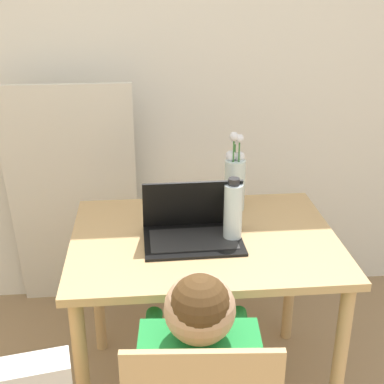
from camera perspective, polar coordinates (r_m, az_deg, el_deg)
wall_back at (r=2.67m, az=-4.05°, el=13.33°), size 6.40×0.05×2.50m
dining_table at (r=2.08m, az=1.28°, el=-7.33°), size 1.00×0.75×0.75m
person_seated at (r=1.62m, az=0.72°, el=-18.60°), size 0.36×0.44×0.98m
laptop at (r=1.99m, az=0.04°, el=-3.57°), size 0.37×0.27×0.24m
flower_vase at (r=2.21m, az=4.58°, el=1.34°), size 0.09×0.09×0.34m
water_bottle at (r=1.96m, az=4.39°, el=-2.08°), size 0.07×0.07×0.24m
cardboard_panel at (r=2.74m, az=-12.49°, el=-1.01°), size 0.63×0.19×1.22m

